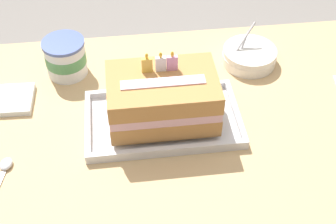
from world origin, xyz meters
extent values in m
cube|color=tan|center=(0.00, 0.00, 0.73)|extent=(1.14, 0.71, 0.04)
cube|color=tan|center=(-0.51, 0.29, 0.36)|extent=(0.06, 0.06, 0.71)
cube|color=tan|center=(0.51, 0.29, 0.36)|extent=(0.06, 0.06, 0.71)
cube|color=silver|center=(-0.03, -0.01, 0.75)|extent=(0.36, 0.21, 0.01)
cube|color=silver|center=(-0.03, -0.11, 0.76)|extent=(0.36, 0.01, 0.02)
cube|color=silver|center=(-0.03, 0.09, 0.76)|extent=(0.36, 0.01, 0.02)
cube|color=silver|center=(-0.20, -0.01, 0.76)|extent=(0.01, 0.19, 0.02)
cube|color=silver|center=(0.15, -0.01, 0.76)|extent=(0.01, 0.19, 0.02)
cube|color=#BB8347|center=(-0.03, -0.01, 0.79)|extent=(0.24, 0.16, 0.04)
cube|color=beige|center=(-0.03, -0.01, 0.83)|extent=(0.24, 0.16, 0.02)
cube|color=#BB8347|center=(-0.03, -0.01, 0.86)|extent=(0.24, 0.16, 0.04)
cube|color=beige|center=(-0.03, -0.02, 0.88)|extent=(0.18, 0.03, 0.00)
cube|color=#EFC64C|center=(-0.06, 0.02, 0.90)|extent=(0.02, 0.01, 0.04)
ellipsoid|color=yellow|center=(-0.06, 0.02, 0.92)|extent=(0.01, 0.01, 0.01)
cube|color=white|center=(-0.03, 0.02, 0.90)|extent=(0.02, 0.01, 0.04)
ellipsoid|color=yellow|center=(-0.03, 0.02, 0.92)|extent=(0.01, 0.01, 0.01)
cube|color=#E099C6|center=(0.00, 0.02, 0.90)|extent=(0.02, 0.01, 0.04)
ellipsoid|color=yellow|center=(0.00, 0.02, 0.92)|extent=(0.01, 0.01, 0.01)
cylinder|color=white|center=(0.23, 0.19, 0.76)|extent=(0.14, 0.14, 0.03)
cylinder|color=white|center=(0.23, 0.19, 0.78)|extent=(0.14, 0.14, 0.03)
cylinder|color=silver|center=(0.22, 0.21, 0.82)|extent=(0.06, 0.05, 0.07)
cylinder|color=silver|center=(0.21, 0.20, 0.80)|extent=(0.04, 0.04, 0.06)
cylinder|color=white|center=(-0.25, 0.21, 0.79)|extent=(0.10, 0.10, 0.09)
cylinder|color=#4C935B|center=(-0.25, 0.21, 0.80)|extent=(0.10, 0.10, 0.03)
cylinder|color=#4D62AA|center=(-0.25, 0.21, 0.84)|extent=(0.11, 0.11, 0.01)
ellipsoid|color=silver|center=(-0.37, -0.09, 0.75)|extent=(0.03, 0.04, 0.01)
cube|color=white|center=(-0.39, 0.11, 0.76)|extent=(0.11, 0.11, 0.02)
camera|label=1|loc=(-0.11, -0.77, 1.54)|focal=50.17mm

